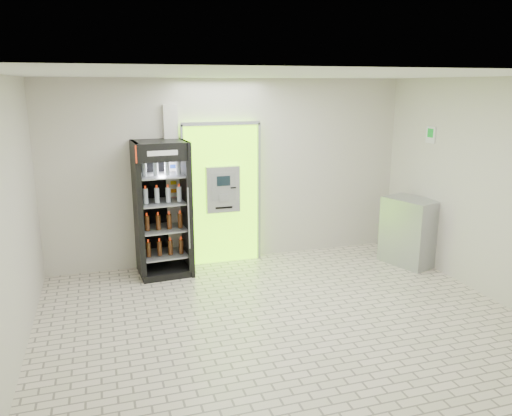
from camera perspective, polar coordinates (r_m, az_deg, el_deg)
name	(u,v)px	position (r m, az deg, el deg)	size (l,w,h in m)	color
ground	(283,322)	(6.43, 3.15, -12.84)	(6.00, 6.00, 0.00)	beige
room_shell	(285,177)	(5.84, 3.39, 3.52)	(6.00, 6.00, 6.00)	beige
atm_assembly	(221,193)	(8.18, -3.97, 1.73)	(1.30, 0.24, 2.33)	#7FF00D
pillar	(173,188)	(8.05, -9.45, 2.31)	(0.22, 0.11, 2.60)	silver
beverage_cooler	(162,211)	(7.80, -10.65, -0.38)	(0.83, 0.77, 2.08)	black
steel_cabinet	(409,231)	(8.58, 17.13, -2.57)	(0.80, 0.96, 1.10)	#9DA0A4
exit_sign	(431,135)	(8.47, 19.35, 7.91)	(0.02, 0.22, 0.26)	white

